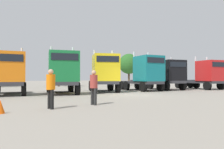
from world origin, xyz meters
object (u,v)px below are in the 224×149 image
at_px(visitor_with_camera, 94,85).
at_px(semi_truck_teal, 146,73).
at_px(traffic_cone_near, 0,107).
at_px(semi_truck_red, 206,75).
at_px(semi_truck_green, 63,73).
at_px(semi_truck_yellow, 105,73).
at_px(visitor_in_hivis, 51,86).
at_px(semi_truck_orange, 9,73).
at_px(semi_truck_black, 169,74).

bearing_deg(visitor_with_camera, semi_truck_teal, -150.98).
bearing_deg(visitor_with_camera, traffic_cone_near, -1.86).
relative_size(semi_truck_red, visitor_with_camera, 3.53).
height_order(semi_truck_green, semi_truck_yellow, semi_truck_yellow).
height_order(semi_truck_teal, visitor_in_hivis, semi_truck_teal).
bearing_deg(traffic_cone_near, visitor_in_hivis, 10.56).
distance_m(semi_truck_orange, visitor_with_camera, 9.78).
bearing_deg(semi_truck_black, semi_truck_red, 83.59).
relative_size(semi_truck_orange, semi_truck_red, 0.99).
distance_m(semi_truck_yellow, semi_truck_teal, 4.87).
relative_size(visitor_in_hivis, traffic_cone_near, 3.28).
xyz_separation_m(semi_truck_yellow, visitor_with_camera, (-4.73, -8.89, -0.90)).
relative_size(semi_truck_green, visitor_in_hivis, 3.65).
distance_m(visitor_with_camera, traffic_cone_near, 4.48).
relative_size(semi_truck_red, traffic_cone_near, 11.59).
distance_m(semi_truck_teal, visitor_in_hivis, 15.01).
bearing_deg(semi_truck_yellow, semi_truck_green, -63.27).
relative_size(semi_truck_teal, visitor_in_hivis, 3.25).
height_order(semi_truck_green, visitor_with_camera, semi_truck_green).
distance_m(semi_truck_teal, visitor_with_camera, 12.94).
distance_m(semi_truck_black, visitor_with_camera, 16.01).
bearing_deg(visitor_in_hivis, traffic_cone_near, -3.98).
height_order(semi_truck_red, visitor_in_hivis, semi_truck_red).
bearing_deg(semi_truck_black, visitor_with_camera, -47.87).
xyz_separation_m(semi_truck_green, semi_truck_red, (17.81, -0.16, -0.03)).
bearing_deg(semi_truck_teal, semi_truck_orange, -89.57).
bearing_deg(traffic_cone_near, semi_truck_red, 21.22).
xyz_separation_m(visitor_in_hivis, traffic_cone_near, (-2.03, -0.38, -0.78)).
bearing_deg(semi_truck_green, traffic_cone_near, -18.92).
xyz_separation_m(semi_truck_green, visitor_in_hivis, (-2.60, -8.49, -0.81)).
distance_m(semi_truck_green, semi_truck_teal, 9.31).
bearing_deg(semi_truck_yellow, semi_truck_teal, 102.65).
height_order(semi_truck_teal, semi_truck_black, semi_truck_teal).
relative_size(semi_truck_black, visitor_in_hivis, 3.37).
bearing_deg(visitor_in_hivis, semi_truck_teal, -157.04).
xyz_separation_m(semi_truck_teal, visitor_with_camera, (-9.59, -8.64, -0.92)).
bearing_deg(semi_truck_red, semi_truck_green, -86.57).
distance_m(semi_truck_red, visitor_in_hivis, 22.06).
height_order(visitor_in_hivis, traffic_cone_near, visitor_in_hivis).
relative_size(semi_truck_red, visitor_in_hivis, 3.53).
xyz_separation_m(semi_truck_orange, semi_truck_black, (17.05, 0.14, 0.01)).
bearing_deg(semi_truck_red, semi_truck_teal, -91.35).
bearing_deg(visitor_in_hivis, semi_truck_green, -121.59).
distance_m(semi_truck_orange, semi_truck_teal, 13.47).
xyz_separation_m(semi_truck_black, traffic_cone_near, (-17.50, -9.94, -1.56)).
bearing_deg(visitor_with_camera, semi_truck_red, -169.57).
bearing_deg(semi_truck_red, visitor_with_camera, -62.61).
bearing_deg(traffic_cone_near, semi_truck_green, 62.41).
height_order(semi_truck_orange, semi_truck_teal, semi_truck_teal).
bearing_deg(visitor_in_hivis, semi_truck_yellow, -141.43).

